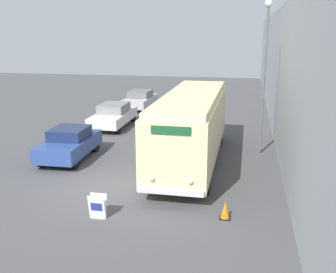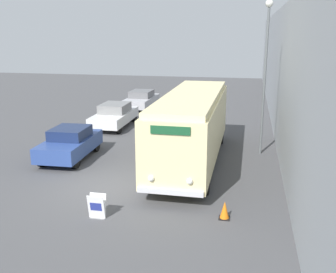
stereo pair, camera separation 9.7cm
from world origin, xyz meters
TOP-DOWN VIEW (x-y plane):
  - ground_plane at (0.00, 0.00)m, footprint 80.00×80.00m
  - building_wall_right at (6.92, 10.00)m, footprint 0.30×60.00m
  - vintage_bus at (2.75, 3.67)m, footprint 2.45×10.04m
  - sign_board at (0.57, -2.55)m, footprint 0.56×0.31m
  - streetlamp at (5.92, 5.82)m, footprint 0.36×0.36m
  - parked_car_near at (-3.05, 3.14)m, footprint 2.02×4.13m
  - parked_car_mid at (-3.18, 9.90)m, footprint 1.96×4.74m
  - parked_car_far at (-3.18, 16.27)m, footprint 2.00×4.48m
  - traffic_cone at (4.65, -1.74)m, footprint 0.36×0.36m

SIDE VIEW (x-z plane):
  - ground_plane at x=0.00m, z-range 0.00..0.00m
  - traffic_cone at x=4.65m, z-range -0.01..0.59m
  - sign_board at x=0.57m, z-range -0.01..0.81m
  - parked_car_far at x=-3.18m, z-range 0.01..1.43m
  - parked_car_mid at x=-3.18m, z-range 0.01..1.50m
  - parked_car_near at x=-3.05m, z-range 0.01..1.51m
  - vintage_bus at x=2.75m, z-range 0.21..3.46m
  - building_wall_right at x=6.92m, z-range 0.00..7.30m
  - streetlamp at x=5.92m, z-range 1.00..8.35m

